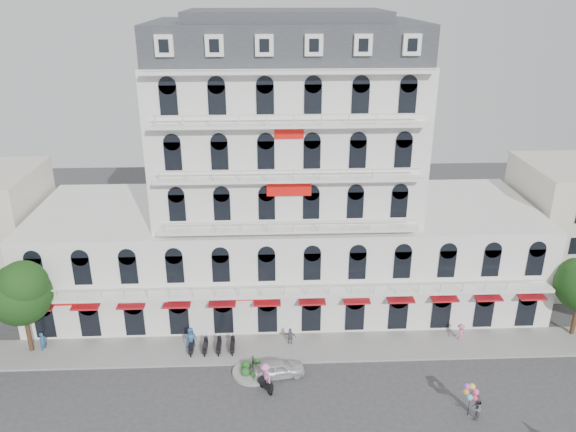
# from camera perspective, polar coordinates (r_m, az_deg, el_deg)

# --- Properties ---
(ground) EXTENTS (120.00, 120.00, 0.00)m
(ground) POSITION_cam_1_polar(r_m,az_deg,el_deg) (40.23, 0.89, -20.83)
(ground) COLOR #38383A
(ground) RESTS_ON ground
(sidewalk) EXTENTS (53.00, 4.00, 0.16)m
(sidewalk) POSITION_cam_1_polar(r_m,az_deg,el_deg) (47.15, 0.26, -13.27)
(sidewalk) COLOR gray
(sidewalk) RESTS_ON ground
(main_building) EXTENTS (45.00, 15.00, 25.80)m
(main_building) POSITION_cam_1_polar(r_m,az_deg,el_deg) (50.49, -0.20, 1.96)
(main_building) COLOR silver
(main_building) RESTS_ON ground
(traffic_island) EXTENTS (3.20, 3.20, 1.60)m
(traffic_island) POSITION_cam_1_polar(r_m,az_deg,el_deg) (44.62, -3.55, -15.39)
(traffic_island) COLOR gray
(traffic_island) RESTS_ON ground
(parked_scooter_row) EXTENTS (4.40, 1.80, 1.10)m
(parked_scooter_row) POSITION_cam_1_polar(r_m,az_deg,el_deg) (47.22, -7.68, -13.56)
(parked_scooter_row) COLOR black
(parked_scooter_row) RESTS_ON ground
(tree_west_inner) EXTENTS (4.76, 4.76, 8.25)m
(tree_west_inner) POSITION_cam_1_polar(r_m,az_deg,el_deg) (48.44, -25.55, -6.86)
(tree_west_inner) COLOR #382314
(tree_west_inner) RESTS_ON ground
(parked_car) EXTENTS (4.16, 2.22, 1.35)m
(parked_car) POSITION_cam_1_polar(r_m,az_deg,el_deg) (44.07, -0.95, -15.21)
(parked_car) COLOR silver
(parked_car) RESTS_ON ground
(rider_center) EXTENTS (1.28, 1.46, 2.36)m
(rider_center) POSITION_cam_1_polar(r_m,az_deg,el_deg) (42.36, -2.32, -16.00)
(rider_center) COLOR black
(rider_center) RESTS_ON ground
(pedestrian_left) EXTENTS (1.11, 0.94, 1.94)m
(pedestrian_left) POSITION_cam_1_polar(r_m,az_deg,el_deg) (47.36, -9.83, -12.16)
(pedestrian_left) COLOR #2B5183
(pedestrian_left) RESTS_ON ground
(pedestrian_mid) EXTENTS (1.01, 0.59, 1.62)m
(pedestrian_mid) POSITION_cam_1_polar(r_m,az_deg,el_deg) (47.14, 0.24, -12.20)
(pedestrian_mid) COLOR slate
(pedestrian_mid) RESTS_ON ground
(pedestrian_right) EXTENTS (1.22, 1.09, 1.64)m
(pedestrian_right) POSITION_cam_1_polar(r_m,az_deg,el_deg) (49.75, 17.11, -11.27)
(pedestrian_right) COLOR #CC6C8C
(pedestrian_right) RESTS_ON ground
(pedestrian_far) EXTENTS (0.68, 0.77, 1.77)m
(pedestrian_far) POSITION_cam_1_polar(r_m,az_deg,el_deg) (50.45, -23.62, -11.67)
(pedestrian_far) COLOR #284F79
(pedestrian_far) RESTS_ON ground
(balloon_vendor) EXTENTS (1.51, 1.39, 2.45)m
(balloon_vendor) POSITION_cam_1_polar(r_m,az_deg,el_deg) (42.17, 18.43, -17.57)
(balloon_vendor) COLOR #58575F
(balloon_vendor) RESTS_ON ground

